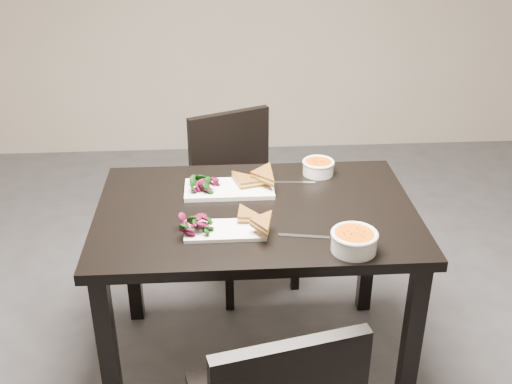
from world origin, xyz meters
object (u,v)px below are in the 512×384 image
chair_far (240,190)px  soup_bowl_near (354,240)px  plate_far (229,189)px  soup_bowl_far (318,166)px  plate_near (225,230)px  table (256,231)px

chair_far → soup_bowl_near: chair_far is taller
plate_far → soup_bowl_far: (0.38, 0.13, 0.03)m
plate_near → soup_bowl_far: size_ratio=2.13×
plate_near → soup_bowl_near: size_ratio=1.79×
soup_bowl_near → plate_near: bearing=161.1°
plate_far → soup_bowl_far: size_ratio=2.62×
chair_far → plate_far: (-0.06, -0.53, 0.27)m
table → plate_far: bearing=122.5°
chair_far → plate_near: chair_far is taller
table → soup_bowl_near: size_ratio=7.58×
plate_near → soup_bowl_far: bearing=48.4°
table → soup_bowl_far: bearing=45.6°
table → soup_bowl_far: size_ratio=8.99×
table → plate_near: size_ratio=4.22×
chair_far → soup_bowl_near: 1.09m
chair_far → soup_bowl_near: size_ratio=5.37×
chair_far → plate_near: 0.89m
table → chair_far: 0.70m
soup_bowl_near → plate_far: 0.61m
soup_bowl_near → soup_bowl_far: (-0.03, 0.59, -0.01)m
chair_far → soup_bowl_far: bearing=-74.5°
soup_bowl_near → soup_bowl_far: bearing=92.6°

